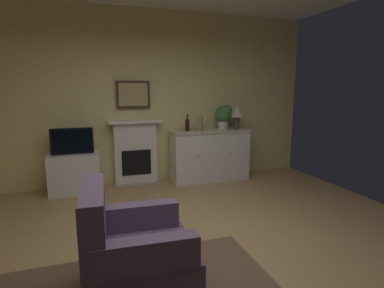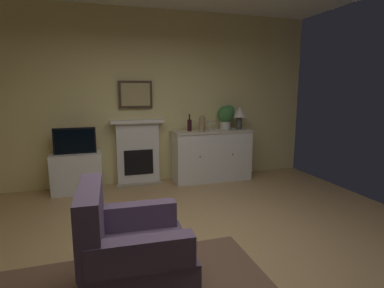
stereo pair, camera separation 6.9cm
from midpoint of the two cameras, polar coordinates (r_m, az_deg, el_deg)
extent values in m
cube|color=tan|center=(3.15, 0.95, -21.61)|extent=(5.92, 5.53, 0.10)
cube|color=#EAD68C|center=(5.33, -8.93, 8.41)|extent=(5.92, 0.06, 2.90)
cube|color=white|center=(5.29, -10.82, -1.75)|extent=(0.70, 0.18, 1.05)
cube|color=tan|center=(5.32, -10.49, -7.34)|extent=(0.77, 0.20, 0.03)
cube|color=black|center=(5.23, -10.63, -3.41)|extent=(0.48, 0.02, 0.42)
cube|color=white|center=(5.18, -10.98, 4.15)|extent=(0.87, 0.27, 0.05)
cube|color=#473323|center=(5.22, -11.25, 9.00)|extent=(0.55, 0.03, 0.45)
cube|color=tan|center=(5.20, -11.22, 9.00)|extent=(0.47, 0.01, 0.37)
cube|color=white|center=(5.45, 2.92, -2.25)|extent=(1.35, 0.45, 0.86)
cube|color=beige|center=(5.37, 2.97, 2.40)|extent=(1.38, 0.48, 0.03)
sphere|color=brown|center=(5.12, 0.78, -2.37)|extent=(0.02, 0.02, 0.02)
sphere|color=brown|center=(5.34, 6.83, -1.91)|extent=(0.02, 0.02, 0.02)
cylinder|color=#4C4742|center=(5.56, 7.93, 3.89)|extent=(0.10, 0.10, 0.22)
cone|color=silver|center=(5.54, 7.99, 5.94)|extent=(0.26, 0.26, 0.18)
cylinder|color=#331419|center=(5.24, -1.25, 3.49)|extent=(0.08, 0.08, 0.20)
cylinder|color=#331419|center=(5.22, -1.26, 5.06)|extent=(0.03, 0.03, 0.09)
cylinder|color=silver|center=(5.32, 2.39, 2.52)|extent=(0.06, 0.06, 0.00)
cylinder|color=silver|center=(5.31, 2.39, 3.03)|extent=(0.01, 0.01, 0.09)
cone|color=silver|center=(5.30, 2.40, 3.89)|extent=(0.07, 0.07, 0.07)
cylinder|color=silver|center=(5.40, 3.33, 2.63)|extent=(0.06, 0.06, 0.00)
cylinder|color=silver|center=(5.39, 3.33, 3.13)|extent=(0.01, 0.01, 0.09)
cone|color=silver|center=(5.38, 3.34, 3.97)|extent=(0.07, 0.07, 0.07)
cylinder|color=#9E7F5B|center=(5.23, 1.10, 3.70)|extent=(0.11, 0.11, 0.24)
sphere|color=#9E7F5B|center=(5.22, 1.11, 5.01)|extent=(0.08, 0.08, 0.08)
cube|color=white|center=(5.14, -21.34, -5.09)|extent=(0.75, 0.42, 0.62)
cube|color=black|center=(5.02, -21.73, 0.50)|extent=(0.62, 0.06, 0.40)
cube|color=black|center=(4.98, -21.75, 0.44)|extent=(0.57, 0.01, 0.35)
cylinder|color=beige|center=(5.51, 5.41, 3.46)|extent=(0.18, 0.18, 0.14)
sphere|color=#3D753D|center=(5.49, 5.45, 5.53)|extent=(0.30, 0.30, 0.30)
sphere|color=#3D753D|center=(5.48, 6.17, 6.25)|extent=(0.18, 0.18, 0.18)
cube|color=#604C66|center=(2.59, -10.17, -21.34)|extent=(0.84, 0.80, 0.32)
cube|color=#604C66|center=(2.40, -18.57, -13.38)|extent=(0.20, 0.77, 0.50)
cube|color=#604C66|center=(2.18, -9.52, -19.64)|extent=(0.73, 0.17, 0.22)
cube|color=#604C66|center=(2.75, -11.04, -13.08)|extent=(0.73, 0.17, 0.22)
cylinder|color=#473323|center=(3.01, -3.79, -20.97)|extent=(0.05, 0.05, 0.10)
cylinder|color=#473323|center=(2.97, -17.75, -21.95)|extent=(0.05, 0.05, 0.10)
camera|label=1|loc=(0.03, -90.57, -0.10)|focal=28.71mm
camera|label=2|loc=(0.03, 89.43, 0.10)|focal=28.71mm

